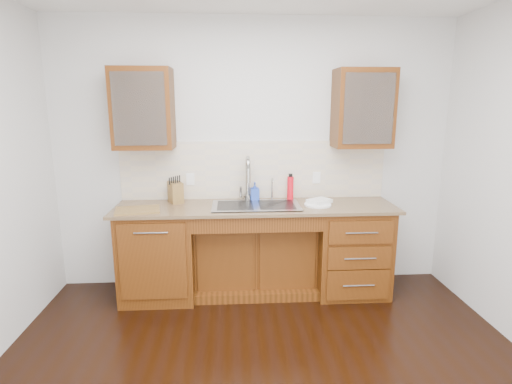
{
  "coord_description": "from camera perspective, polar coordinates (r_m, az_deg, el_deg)",
  "views": [
    {
      "loc": [
        -0.23,
        -2.3,
        1.88
      ],
      "look_at": [
        0.0,
        1.4,
        1.05
      ],
      "focal_mm": 28.0,
      "sensor_mm": 36.0,
      "label": 1
    }
  ],
  "objects": [
    {
      "name": "outlet_left",
      "position": [
        4.12,
        -9.36,
        1.82
      ],
      "size": [
        0.08,
        0.01,
        0.12
      ],
      "primitive_type": "cube",
      "color": "white",
      "rests_on": "backsplash"
    },
    {
      "name": "soap_bottle",
      "position": [
        4.04,
        -0.17,
        0.09
      ],
      "size": [
        0.09,
        0.09,
        0.19
      ],
      "primitive_type": "imported",
      "rotation": [
        0.0,
        0.0,
        0.06
      ],
      "color": "blue",
      "rests_on": "countertop"
    },
    {
      "name": "dish_towel",
      "position": [
        3.95,
        9.04,
        -1.26
      ],
      "size": [
        0.27,
        0.25,
        0.03
      ],
      "primitive_type": "cube",
      "rotation": [
        0.0,
        0.0,
        0.57
      ],
      "color": "white",
      "rests_on": "plate"
    },
    {
      "name": "countertop",
      "position": [
        3.86,
        -0.02,
        -2.17
      ],
      "size": [
        2.7,
        0.65,
        0.03
      ],
      "primitive_type": "cube",
      "color": "#84705B",
      "rests_on": "base_cabinet_left"
    },
    {
      "name": "upper_cabinet_right",
      "position": [
        4.09,
        15.0,
        11.43
      ],
      "size": [
        0.55,
        0.34,
        0.75
      ],
      "primitive_type": "cube",
      "color": "#593014",
      "rests_on": "wall_back"
    },
    {
      "name": "plate",
      "position": [
        3.91,
        8.81,
        -1.8
      ],
      "size": [
        0.28,
        0.28,
        0.01
      ],
      "primitive_type": "cylinder",
      "rotation": [
        0.0,
        0.0,
        -0.07
      ],
      "color": "white",
      "rests_on": "countertop"
    },
    {
      "name": "outlet_right",
      "position": [
        4.19,
        8.63,
        2.03
      ],
      "size": [
        0.08,
        0.01,
        0.12
      ],
      "primitive_type": "cube",
      "color": "white",
      "rests_on": "backsplash"
    },
    {
      "name": "sink",
      "position": [
        3.86,
        -0.01,
        -3.23
      ],
      "size": [
        0.84,
        0.46,
        0.19
      ],
      "primitive_type": "cube",
      "color": "#9E9EA5",
      "rests_on": "countertop"
    },
    {
      "name": "base_cabinet_left",
      "position": [
        4.07,
        -13.66,
        -8.47
      ],
      "size": [
        0.7,
        0.62,
        0.88
      ],
      "primitive_type": "cube",
      "color": "#593014",
      "rests_on": "ground"
    },
    {
      "name": "knife_block",
      "position": [
        4.04,
        -11.41,
        -0.04
      ],
      "size": [
        0.18,
        0.21,
        0.2
      ],
      "primitive_type": "cube",
      "rotation": [
        0.0,
        0.0,
        0.43
      ],
      "color": "brown",
      "rests_on": "countertop"
    },
    {
      "name": "backsplash",
      "position": [
        4.1,
        -0.3,
        3.15
      ],
      "size": [
        2.7,
        0.02,
        0.59
      ],
      "primitive_type": "cube",
      "color": "beige",
      "rests_on": "wall_back"
    },
    {
      "name": "cup_left_b",
      "position": [
        3.94,
        -14.21,
        10.66
      ],
      "size": [
        0.13,
        0.13,
        0.09
      ],
      "primitive_type": "imported",
      "rotation": [
        0.0,
        0.0,
        -0.4
      ],
      "color": "white",
      "rests_on": "upper_cabinet_left"
    },
    {
      "name": "base_cabinet_right",
      "position": [
        4.18,
        13.21,
        -7.89
      ],
      "size": [
        0.7,
        0.62,
        0.88
      ],
      "primitive_type": "cube",
      "color": "#593014",
      "rests_on": "ground"
    },
    {
      "name": "faucet",
      "position": [
        4.02,
        -1.21,
        1.57
      ],
      "size": [
        0.04,
        0.04,
        0.4
      ],
      "primitive_type": "cylinder",
      "color": "#999993",
      "rests_on": "countertop"
    },
    {
      "name": "cutting_board",
      "position": [
        3.82,
        -16.57,
        -2.49
      ],
      "size": [
        0.44,
        0.35,
        0.02
      ],
      "primitive_type": "cube",
      "rotation": [
        0.0,
        0.0,
        0.19
      ],
      "color": "#A26724",
      "rests_on": "countertop"
    },
    {
      "name": "filter_tap",
      "position": [
        4.06,
        2.32,
        0.53
      ],
      "size": [
        0.02,
        0.02,
        0.24
      ],
      "primitive_type": "cylinder",
      "color": "#999993",
      "rests_on": "countertop"
    },
    {
      "name": "upper_cabinet_left",
      "position": [
        3.96,
        -15.81,
        11.36
      ],
      "size": [
        0.55,
        0.34,
        0.75
      ],
      "primitive_type": "cube",
      "color": "#593014",
      "rests_on": "wall_back"
    },
    {
      "name": "wall_back",
      "position": [
        4.14,
        -0.35,
        5.27
      ],
      "size": [
        4.0,
        0.1,
        2.7
      ],
      "primitive_type": "cube",
      "color": "silver",
      "rests_on": "ground"
    },
    {
      "name": "base_cabinet_center",
      "position": [
        4.13,
        -0.11,
        -9.13
      ],
      "size": [
        1.2,
        0.44,
        0.7
      ],
      "primitive_type": "cube",
      "color": "#593014",
      "rests_on": "ground"
    },
    {
      "name": "cup_right_b",
      "position": [
        4.13,
        16.67,
        10.68
      ],
      "size": [
        0.12,
        0.12,
        0.1
      ],
      "primitive_type": "imported",
      "rotation": [
        0.0,
        0.0,
        0.06
      ],
      "color": "silver",
      "rests_on": "upper_cabinet_right"
    },
    {
      "name": "water_bottle",
      "position": [
        4.07,
        4.92,
        0.53
      ],
      "size": [
        0.08,
        0.08,
        0.24
      ],
      "primitive_type": "cylinder",
      "rotation": [
        0.0,
        0.0,
        -0.2
      ],
      "color": "red",
      "rests_on": "countertop"
    },
    {
      "name": "cup_right_a",
      "position": [
        4.05,
        13.26,
        10.82
      ],
      "size": [
        0.13,
        0.13,
        0.1
      ],
      "primitive_type": "imported",
      "rotation": [
        0.0,
        0.0,
        0.02
      ],
      "color": "silver",
      "rests_on": "upper_cabinet_right"
    },
    {
      "name": "cup_left_a",
      "position": [
        3.97,
        -16.34,
        10.54
      ],
      "size": [
        0.13,
        0.13,
        0.09
      ],
      "primitive_type": "imported",
      "rotation": [
        0.0,
        0.0,
        -0.14
      ],
      "color": "white",
      "rests_on": "upper_cabinet_left"
    }
  ]
}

